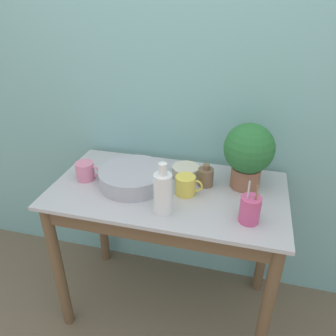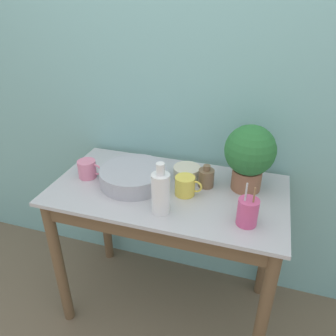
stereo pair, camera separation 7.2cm
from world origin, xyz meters
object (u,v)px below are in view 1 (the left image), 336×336
Objects in this scene: mug_pink at (86,171)px; bottle_short at (206,177)px; bowl_small_cream at (186,171)px; mug_yellow at (186,185)px; utensil_cup at (250,209)px; bottle_tall at (163,193)px; bowl_wash_large at (133,177)px; potted_plant at (249,152)px.

bottle_short is at bearing 9.03° from mug_pink.
bowl_small_cream is at bearing 17.42° from mug_pink.
utensil_cup is at bearing -24.93° from mug_yellow.
bottle_short is at bearing -27.18° from bowl_small_cream.
bottle_tall is 1.72× the size of bowl_small_cream.
bottle_short is (0.37, 0.09, 0.01)m from bowl_wash_large.
utensil_cup is at bearing -83.49° from potted_plant.
utensil_cup is (0.23, -0.25, 0.01)m from bottle_short.
potted_plant reaches higher than bowl_wash_large.
bottle_short is at bearing 132.46° from utensil_cup.
bottle_tall reaches higher than bottle_short.
bottle_tall reaches higher than mug_pink.
bottle_tall is (-0.35, -0.32, -0.09)m from potted_plant.
mug_pink is (-0.55, 0.01, -0.00)m from mug_yellow.
bowl_small_cream is (-0.12, 0.06, -0.02)m from bottle_short.
potted_plant reaches higher than bottle_short.
potted_plant is at bearing 96.51° from utensil_cup.
bottle_tall is 0.19m from mug_yellow.
utensil_cup reaches higher than mug_yellow.
mug_pink is at bearing 169.91° from utensil_cup.
bowl_small_cream is (0.03, 0.34, -0.07)m from bottle_tall.
bowl_wash_large is 0.26m from mug_pink.
utensil_cup reaches higher than bowl_small_cream.
utensil_cup is (0.31, -0.15, 0.01)m from mug_yellow.
bowl_wash_large reaches higher than bowl_small_cream.
bottle_tall reaches higher than bowl_wash_large.
potted_plant is 2.54× the size of mug_pink.
mug_yellow is 0.67× the size of utensil_cup.
utensil_cup reaches higher than mug_pink.
potted_plant is 0.60m from bowl_wash_large.
mug_pink is at bearing -170.97° from bottle_short.
bowl_small_cream is (0.25, 0.15, -0.01)m from bowl_wash_large.
utensil_cup is at bearing -41.91° from bowl_small_cream.
bowl_wash_large is 1.71× the size of utensil_cup.
bottle_short is at bearing 52.56° from mug_yellow.
bowl_small_cream is at bearing 138.09° from utensil_cup.
potted_plant is 0.97× the size of bowl_wash_large.
potted_plant is 2.84× the size of bottle_short.
potted_plant is 1.35× the size of bottle_tall.
bowl_wash_large is 2.61× the size of mug_pink.
mug_pink reaches higher than bowl_small_cream.
utensil_cup is (0.38, 0.03, -0.04)m from bottle_tall.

